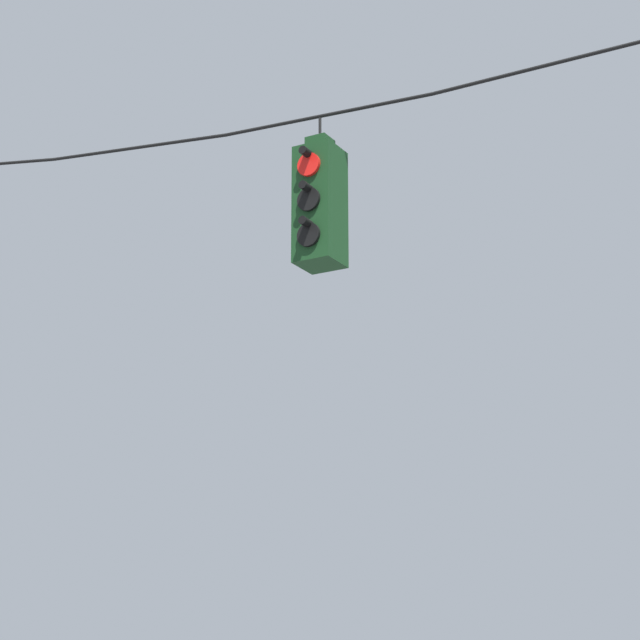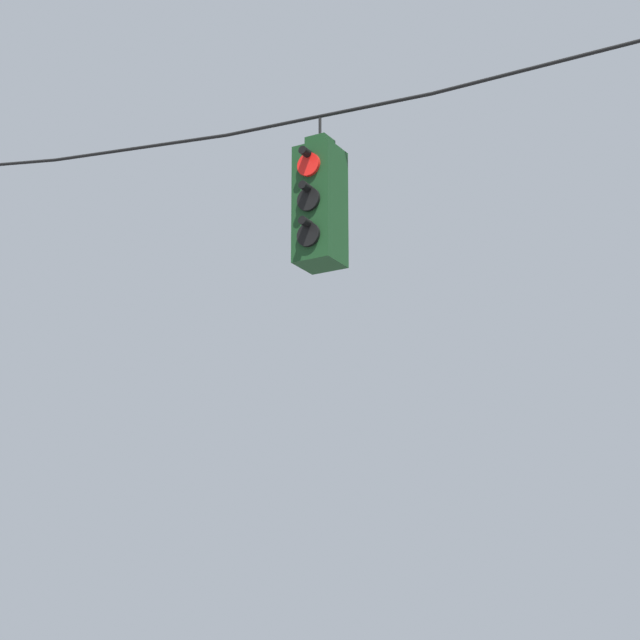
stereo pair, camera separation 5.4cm
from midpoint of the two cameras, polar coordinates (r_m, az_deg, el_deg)
name	(u,v)px [view 2 (the right image)]	position (r m, az deg, el deg)	size (l,w,h in m)	color
span_wire	(548,40)	(9.85, 10.53, 12.49)	(13.69, 0.03, 0.64)	black
traffic_light_near_left_pole	(320,205)	(10.17, 0.15, 5.28)	(0.34, 0.58, 1.30)	#143819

